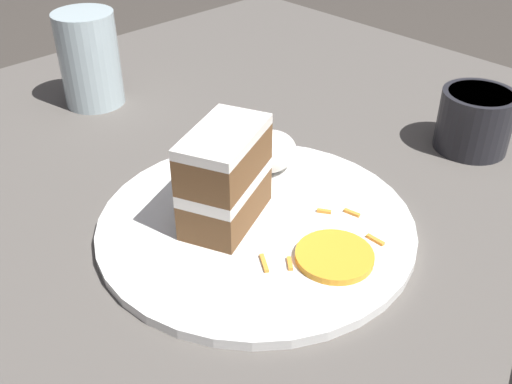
{
  "coord_description": "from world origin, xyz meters",
  "views": [
    {
      "loc": [
        0.38,
        0.33,
        0.4
      ],
      "look_at": [
        0.06,
        -0.01,
        0.08
      ],
      "focal_mm": 42.0,
      "sensor_mm": 36.0,
      "label": 1
    }
  ],
  "objects_px": {
    "cake_slice": "(225,177)",
    "cream_dollop": "(269,151)",
    "orange_garnish": "(334,256)",
    "plate": "(256,225)",
    "drinking_glass": "(90,65)",
    "coffee_mug": "(475,119)"
  },
  "relations": [
    {
      "from": "cake_slice",
      "to": "cream_dollop",
      "type": "relative_size",
      "value": 1.75
    },
    {
      "from": "orange_garnish",
      "to": "plate",
      "type": "bearing_deg",
      "value": -83.13
    },
    {
      "from": "cream_dollop",
      "to": "orange_garnish",
      "type": "height_order",
      "value": "cream_dollop"
    },
    {
      "from": "cream_dollop",
      "to": "orange_garnish",
      "type": "relative_size",
      "value": 0.9
    },
    {
      "from": "plate",
      "to": "cake_slice",
      "type": "height_order",
      "value": "cake_slice"
    },
    {
      "from": "cream_dollop",
      "to": "drinking_glass",
      "type": "relative_size",
      "value": 0.51
    },
    {
      "from": "coffee_mug",
      "to": "plate",
      "type": "bearing_deg",
      "value": -11.91
    },
    {
      "from": "plate",
      "to": "drinking_glass",
      "type": "height_order",
      "value": "drinking_glass"
    },
    {
      "from": "drinking_glass",
      "to": "coffee_mug",
      "type": "xyz_separation_m",
      "value": [
        -0.26,
        0.42,
        -0.01
      ]
    },
    {
      "from": "cake_slice",
      "to": "orange_garnish",
      "type": "height_order",
      "value": "cake_slice"
    },
    {
      "from": "cake_slice",
      "to": "drinking_glass",
      "type": "relative_size",
      "value": 0.9
    },
    {
      "from": "plate",
      "to": "cream_dollop",
      "type": "height_order",
      "value": "cream_dollop"
    },
    {
      "from": "cake_slice",
      "to": "drinking_glass",
      "type": "height_order",
      "value": "drinking_glass"
    },
    {
      "from": "cream_dollop",
      "to": "cake_slice",
      "type": "bearing_deg",
      "value": 21.34
    },
    {
      "from": "orange_garnish",
      "to": "coffee_mug",
      "type": "xyz_separation_m",
      "value": [
        -0.28,
        -0.03,
        0.03
      ]
    },
    {
      "from": "cream_dollop",
      "to": "coffee_mug",
      "type": "height_order",
      "value": "coffee_mug"
    },
    {
      "from": "cream_dollop",
      "to": "drinking_glass",
      "type": "bearing_deg",
      "value": -82.69
    },
    {
      "from": "cake_slice",
      "to": "cream_dollop",
      "type": "distance_m",
      "value": 0.11
    },
    {
      "from": "cake_slice",
      "to": "coffee_mug",
      "type": "height_order",
      "value": "cake_slice"
    },
    {
      "from": "plate",
      "to": "coffee_mug",
      "type": "relative_size",
      "value": 3.61
    },
    {
      "from": "drinking_glass",
      "to": "coffee_mug",
      "type": "distance_m",
      "value": 0.49
    },
    {
      "from": "cream_dollop",
      "to": "orange_garnish",
      "type": "distance_m",
      "value": 0.16
    }
  ]
}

